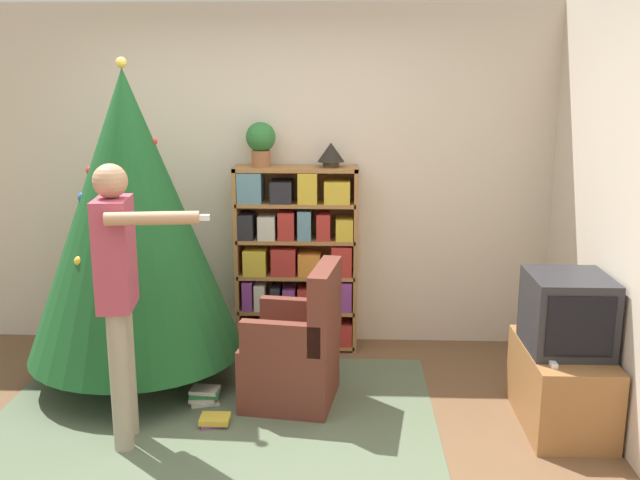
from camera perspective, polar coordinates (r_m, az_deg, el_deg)
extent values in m
plane|color=brown|center=(4.21, -6.68, -16.62)|extent=(14.00, 14.00, 0.00)
cube|color=beige|center=(5.55, -4.14, 4.99)|extent=(8.00, 0.10, 2.60)
cube|color=#56664C|center=(4.58, -8.50, -13.96)|extent=(2.74, 1.98, 0.01)
cube|color=#A8703D|center=(5.49, -6.53, -1.47)|extent=(0.03, 0.28, 1.41)
cube|color=#A8703D|center=(5.43, 2.84, -1.56)|extent=(0.03, 0.28, 1.41)
cube|color=#A8703D|center=(5.31, -1.93, 5.71)|extent=(0.92, 0.28, 0.03)
cube|color=#A8703D|center=(5.57, -1.78, -1.17)|extent=(0.92, 0.01, 1.41)
cube|color=#A8703D|center=(5.65, -1.82, -8.17)|extent=(0.89, 0.28, 0.03)
cube|color=#B22D28|center=(5.62, -5.55, -7.20)|extent=(0.07, 0.22, 0.18)
cube|color=orange|center=(5.62, -4.40, -7.18)|extent=(0.09, 0.24, 0.18)
cube|color=#B22D28|center=(5.61, -3.19, -7.21)|extent=(0.10, 0.25, 0.18)
cube|color=#843889|center=(5.60, -1.81, -7.12)|extent=(0.08, 0.25, 0.20)
cube|color=#284C93|center=(5.60, -0.46, -7.30)|extent=(0.08, 0.26, 0.16)
cube|color=#5B899E|center=(5.58, 0.75, -7.37)|extent=(0.08, 0.22, 0.17)
cube|color=#B22D28|center=(5.59, 1.99, -7.34)|extent=(0.11, 0.24, 0.17)
cube|color=#A8703D|center=(5.56, -1.84, -5.51)|extent=(0.89, 0.28, 0.03)
cube|color=#843889|center=(5.54, -5.72, -4.26)|extent=(0.08, 0.23, 0.23)
cube|color=beige|center=(5.52, -4.76, -4.44)|extent=(0.08, 0.21, 0.20)
cube|color=#232328|center=(5.52, -3.51, -4.53)|extent=(0.07, 0.24, 0.18)
cube|color=#843889|center=(5.52, -2.44, -4.60)|extent=(0.09, 0.25, 0.16)
cube|color=#B22D28|center=(5.50, -1.31, -4.61)|extent=(0.08, 0.23, 0.17)
cube|color=#284C93|center=(5.49, -0.13, -4.39)|extent=(0.07, 0.24, 0.21)
cube|color=#B22D28|center=(5.49, 0.97, -4.61)|extent=(0.09, 0.23, 0.18)
cube|color=#843889|center=(5.48, 2.07, -4.36)|extent=(0.09, 0.23, 0.23)
cube|color=#A8703D|center=(5.48, -1.87, -2.77)|extent=(0.89, 0.28, 0.03)
cube|color=gold|center=(5.45, -5.16, -1.68)|extent=(0.17, 0.22, 0.19)
cube|color=#B22D28|center=(5.41, -2.90, -1.67)|extent=(0.18, 0.19, 0.21)
cube|color=orange|center=(5.41, -0.83, -1.85)|extent=(0.17, 0.22, 0.17)
cube|color=#B22D28|center=(5.41, 1.74, -1.54)|extent=(0.15, 0.24, 0.23)
cube|color=#A8703D|center=(5.41, -1.89, 0.05)|extent=(0.89, 0.28, 0.03)
cube|color=#232328|center=(5.39, -5.88, 1.14)|extent=(0.11, 0.21, 0.19)
cube|color=beige|center=(5.38, -4.22, 1.08)|extent=(0.13, 0.22, 0.18)
cube|color=#B22D28|center=(5.35, -2.67, 1.22)|extent=(0.12, 0.21, 0.21)
cube|color=#5B899E|center=(5.36, -1.21, 1.30)|extent=(0.10, 0.24, 0.22)
cube|color=#B22D28|center=(5.34, 0.30, 1.13)|extent=(0.10, 0.21, 0.20)
cube|color=gold|center=(5.34, 1.97, 0.94)|extent=(0.13, 0.22, 0.16)
cube|color=#A8703D|center=(5.35, -1.91, 2.94)|extent=(0.89, 0.28, 0.03)
cube|color=#5B899E|center=(5.35, -5.56, 4.27)|extent=(0.18, 0.25, 0.23)
cube|color=#232328|center=(5.33, -3.07, 3.93)|extent=(0.16, 0.25, 0.16)
cube|color=gold|center=(5.31, -0.97, 4.26)|extent=(0.14, 0.24, 0.23)
cube|color=gold|center=(5.31, 1.39, 3.93)|extent=(0.19, 0.25, 0.17)
cube|color=#996638|center=(4.63, 18.72, -11.01)|extent=(0.47, 0.82, 0.48)
cube|color=#28282D|center=(4.46, 19.16, -5.50)|extent=(0.46, 0.49, 0.45)
cube|color=black|center=(4.24, 20.13, -6.56)|extent=(0.38, 0.01, 0.35)
cube|color=white|center=(4.28, 18.07, -9.30)|extent=(0.04, 0.12, 0.02)
cylinder|color=#4C3323|center=(5.21, -14.19, -10.23)|extent=(0.36, 0.36, 0.10)
cylinder|color=brown|center=(5.17, -14.26, -9.11)|extent=(0.08, 0.08, 0.12)
cone|color=#195123|center=(4.89, -14.92, 1.96)|extent=(1.45, 1.45, 1.90)
sphere|color=gold|center=(4.68, -18.68, -1.62)|extent=(0.07, 0.07, 0.07)
sphere|color=gold|center=(5.05, -17.89, 3.14)|extent=(0.07, 0.07, 0.07)
sphere|color=red|center=(5.46, -19.68, -5.48)|extent=(0.05, 0.05, 0.05)
sphere|color=#335BB2|center=(4.93, -14.67, 9.08)|extent=(0.05, 0.05, 0.05)
sphere|color=red|center=(4.84, -17.90, 5.30)|extent=(0.06, 0.06, 0.06)
sphere|color=#335BB2|center=(4.84, -18.46, 3.27)|extent=(0.06, 0.06, 0.06)
sphere|color=red|center=(4.82, -13.21, 7.67)|extent=(0.06, 0.06, 0.06)
sphere|color=#E5CC4C|center=(4.80, -15.62, 13.53)|extent=(0.07, 0.07, 0.07)
cube|color=brown|center=(4.69, -2.41, -10.38)|extent=(0.64, 0.64, 0.42)
cube|color=brown|center=(4.49, 0.41, -5.21)|extent=(0.20, 0.57, 0.50)
cube|color=brown|center=(4.80, -1.80, -5.86)|extent=(0.51, 0.15, 0.20)
cube|color=brown|center=(4.36, -3.16, -7.87)|extent=(0.51, 0.15, 0.20)
cylinder|color=#9E937F|center=(4.35, -15.26, -9.94)|extent=(0.11, 0.11, 0.82)
cylinder|color=#9E937F|center=(4.19, -15.70, -10.89)|extent=(0.11, 0.11, 0.82)
cube|color=#AD4256|center=(4.05, -16.09, -1.06)|extent=(0.22, 0.34, 0.61)
cylinder|color=tan|center=(4.25, -15.56, -0.80)|extent=(0.07, 0.07, 0.49)
cylinder|color=tan|center=(3.76, -13.29, 1.70)|extent=(0.48, 0.13, 0.07)
cube|color=white|center=(3.74, -9.65, 1.79)|extent=(0.11, 0.05, 0.03)
sphere|color=tan|center=(3.97, -16.45, 4.55)|extent=(0.19, 0.19, 0.19)
cylinder|color=#935B38|center=(5.33, -4.73, 6.51)|extent=(0.14, 0.14, 0.12)
sphere|color=#2D7033|center=(5.31, -4.76, 8.21)|extent=(0.22, 0.22, 0.22)
cylinder|color=#473828|center=(5.30, 0.88, 6.08)|extent=(0.12, 0.12, 0.04)
cone|color=black|center=(5.29, 0.88, 7.05)|extent=(0.20, 0.20, 0.14)
cube|color=beige|center=(4.79, -9.21, -12.67)|extent=(0.21, 0.18, 0.02)
cube|color=beige|center=(4.79, -9.29, -12.35)|extent=(0.18, 0.14, 0.03)
cube|color=#2D7A42|center=(4.77, -9.20, -12.09)|extent=(0.19, 0.11, 0.03)
cube|color=beige|center=(4.77, -9.20, -11.76)|extent=(0.19, 0.15, 0.03)
cube|color=#843889|center=(4.53, -8.54, -14.21)|extent=(0.19, 0.18, 0.02)
cube|color=gold|center=(4.51, -8.41, -13.98)|extent=(0.18, 0.14, 0.03)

